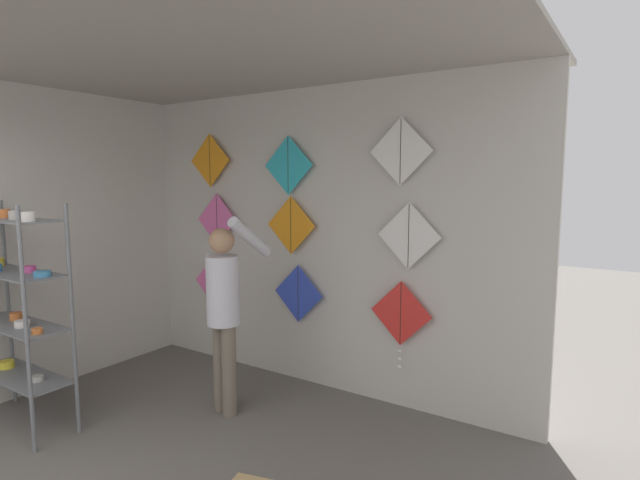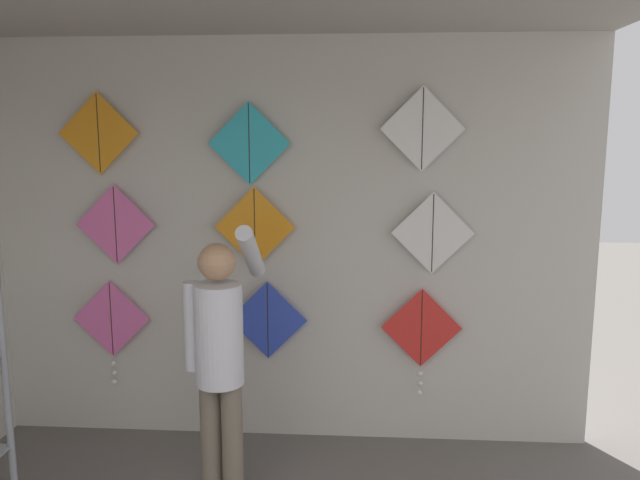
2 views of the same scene
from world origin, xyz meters
name	(u,v)px [view 2 (image 2 of 2)]	position (x,y,z in m)	size (l,w,h in m)	color
back_panel	(263,244)	(0.00, 3.40, 1.40)	(4.55, 0.06, 2.80)	beige
shopkeeper	(220,353)	(-0.10, 2.46, 0.94)	(0.41, 0.54, 1.67)	#726656
kite_0	(112,324)	(-1.08, 3.31, 0.82)	(0.55, 0.04, 0.76)	pink
kite_1	(268,320)	(0.04, 3.31, 0.88)	(0.55, 0.01, 0.55)	blue
kite_2	(421,333)	(1.11, 3.31, 0.80)	(0.55, 0.04, 0.76)	red
kite_3	(115,225)	(-1.01, 3.31, 1.54)	(0.55, 0.01, 0.55)	pink
kite_4	(255,227)	(-0.04, 3.31, 1.53)	(0.55, 0.01, 0.55)	orange
kite_5	(433,233)	(1.16, 3.31, 1.50)	(0.55, 0.01, 0.55)	white
kite_6	(98,133)	(-1.09, 3.31, 2.16)	(0.55, 0.01, 0.55)	orange
kite_7	(249,144)	(-0.07, 3.31, 2.09)	(0.55, 0.01, 0.55)	#28B2C6
kite_8	(423,129)	(1.08, 3.31, 2.19)	(0.55, 0.01, 0.55)	white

